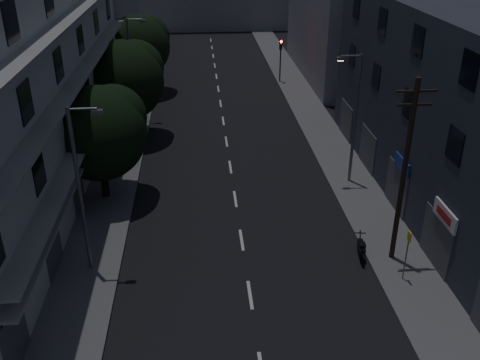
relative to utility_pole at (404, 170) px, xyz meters
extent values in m
plane|color=black|center=(-7.19, 16.33, -4.87)|extent=(160.00, 160.00, 0.00)
cube|color=#565659|center=(-14.69, 16.33, -4.79)|extent=(3.00, 90.00, 0.15)
cube|color=#565659|center=(0.31, 16.33, -4.79)|extent=(3.00, 90.00, 0.15)
cube|color=beige|center=(-7.19, -2.17, -4.86)|extent=(0.15, 2.00, 0.01)
cube|color=beige|center=(-7.19, 2.33, -4.86)|extent=(0.15, 2.00, 0.01)
cube|color=beige|center=(-7.19, 6.83, -4.86)|extent=(0.15, 2.00, 0.01)
cube|color=beige|center=(-7.19, 11.33, -4.86)|extent=(0.15, 2.00, 0.01)
cube|color=beige|center=(-7.19, 15.83, -4.86)|extent=(0.15, 2.00, 0.01)
cube|color=beige|center=(-7.19, 20.33, -4.86)|extent=(0.15, 2.00, 0.01)
cube|color=beige|center=(-7.19, 24.83, -4.86)|extent=(0.15, 2.00, 0.01)
cube|color=beige|center=(-7.19, 29.33, -4.86)|extent=(0.15, 2.00, 0.01)
cube|color=beige|center=(-7.19, 33.83, -4.86)|extent=(0.15, 2.00, 0.01)
cube|color=beige|center=(-7.19, 38.33, -4.86)|extent=(0.15, 2.00, 0.01)
cube|color=beige|center=(-7.19, 42.83, -4.86)|extent=(0.15, 2.00, 0.01)
cube|color=beige|center=(-7.19, 47.33, -4.86)|extent=(0.15, 2.00, 0.01)
cube|color=beige|center=(-7.19, 51.83, -4.86)|extent=(0.15, 2.00, 0.01)
cube|color=#B1B1AC|center=(-19.19, 9.33, 2.13)|extent=(6.00, 36.00, 14.00)
cube|color=black|center=(-16.17, -5.67, -2.87)|extent=(0.06, 1.60, 1.60)
cube|color=black|center=(-16.17, 0.33, -2.87)|extent=(0.06, 1.60, 1.60)
cube|color=black|center=(-16.17, 6.33, -2.87)|extent=(0.06, 1.60, 1.60)
cube|color=black|center=(-16.17, 12.33, -2.87)|extent=(0.06, 1.60, 1.60)
cube|color=black|center=(-16.17, 18.33, -2.87)|extent=(0.06, 1.60, 1.60)
cube|color=black|center=(-16.17, 24.33, -2.87)|extent=(0.06, 1.60, 1.60)
cube|color=black|center=(-16.17, 0.33, 0.33)|extent=(0.06, 1.60, 1.60)
cube|color=black|center=(-16.17, 6.33, 0.33)|extent=(0.06, 1.60, 1.60)
cube|color=black|center=(-16.17, 12.33, 0.33)|extent=(0.06, 1.60, 1.60)
cube|color=black|center=(-16.17, 18.33, 0.33)|extent=(0.06, 1.60, 1.60)
cube|color=black|center=(-16.17, 24.33, 0.33)|extent=(0.06, 1.60, 1.60)
cube|color=black|center=(-16.17, 0.33, 3.53)|extent=(0.06, 1.60, 1.60)
cube|color=black|center=(-16.17, 6.33, 3.53)|extent=(0.06, 1.60, 1.60)
cube|color=black|center=(-16.17, 12.33, 3.53)|extent=(0.06, 1.60, 1.60)
cube|color=black|center=(-16.17, 18.33, 3.53)|extent=(0.06, 1.60, 1.60)
cube|color=black|center=(-16.17, 24.33, 3.53)|extent=(0.06, 1.60, 1.60)
cube|color=black|center=(-16.17, 0.33, 6.73)|extent=(0.06, 1.60, 1.60)
cube|color=gray|center=(-15.69, 9.33, -0.87)|extent=(1.00, 32.40, 0.12)
cube|color=gray|center=(-15.69, 9.33, 2.33)|extent=(1.00, 32.40, 0.12)
cube|color=gray|center=(-15.69, 9.33, 5.53)|extent=(1.00, 32.40, 0.12)
cube|color=gray|center=(-15.79, 9.33, -1.77)|extent=(0.80, 32.40, 0.12)
cube|color=#424247|center=(-16.16, -5.67, -3.47)|extent=(0.06, 2.40, 2.40)
cube|color=#424247|center=(-16.16, 0.33, -3.47)|extent=(0.06, 2.40, 2.40)
cube|color=#424247|center=(-16.16, 6.33, -3.47)|extent=(0.06, 2.40, 2.40)
cube|color=#424247|center=(-16.16, 12.33, -3.47)|extent=(0.06, 2.40, 2.40)
cube|color=#424247|center=(-16.16, 18.33, -3.47)|extent=(0.06, 2.40, 2.40)
cube|color=#424247|center=(-16.16, 24.33, -3.47)|extent=(0.06, 2.40, 2.40)
cube|color=#282B36|center=(4.81, 5.33, 0.63)|extent=(6.00, 28.00, 11.00)
cube|color=black|center=(1.79, -0.67, 1.43)|extent=(0.06, 1.40, 1.50)
cube|color=black|center=(1.79, 4.83, 1.43)|extent=(0.06, 1.40, 1.50)
cube|color=black|center=(1.79, 10.33, 1.43)|extent=(0.06, 1.40, 1.50)
cube|color=black|center=(1.79, 15.83, 1.43)|extent=(0.06, 1.40, 1.50)
cube|color=black|center=(1.79, -0.67, 4.73)|extent=(0.06, 1.40, 1.50)
cube|color=black|center=(1.79, 4.83, 4.73)|extent=(0.06, 1.40, 1.50)
cube|color=black|center=(1.79, 10.33, 4.73)|extent=(0.06, 1.40, 1.50)
cube|color=black|center=(1.79, 15.83, 4.73)|extent=(0.06, 1.40, 1.50)
cube|color=#424247|center=(1.78, -0.67, -3.47)|extent=(0.06, 3.00, 2.60)
cube|color=#424247|center=(1.78, 4.83, -3.47)|extent=(0.06, 3.00, 2.60)
cube|color=#424247|center=(1.78, 10.33, -3.47)|extent=(0.06, 3.00, 2.60)
cube|color=#424247|center=(1.78, 15.83, -3.47)|extent=(0.06, 3.00, 2.60)
cube|color=silver|center=(1.71, -1.17, -1.77)|extent=(0.12, 2.20, 0.80)
cube|color=#B21414|center=(1.63, -1.17, -1.77)|extent=(0.02, 1.40, 0.36)
cube|color=navy|center=(1.71, 4.33, -1.77)|extent=(0.12, 2.00, 0.70)
cube|color=slate|center=(4.81, 33.33, 1.63)|extent=(6.00, 20.00, 13.00)
cylinder|color=black|center=(-14.86, 7.59, -2.90)|extent=(0.44, 0.44, 3.63)
sphere|color=black|center=(-14.86, 7.59, -0.73)|extent=(5.44, 5.44, 5.44)
sphere|color=black|center=(-14.05, 8.27, -0.05)|extent=(3.81, 3.81, 3.81)
sphere|color=black|center=(-15.54, 7.05, -0.32)|extent=(3.54, 3.54, 3.54)
cylinder|color=black|center=(-14.53, 17.19, -2.77)|extent=(0.44, 0.44, 3.89)
sphere|color=black|center=(-14.53, 17.19, -0.44)|extent=(5.85, 5.85, 5.85)
sphere|color=black|center=(-13.65, 17.92, 0.29)|extent=(4.10, 4.10, 4.10)
sphere|color=black|center=(-15.26, 16.61, 0.00)|extent=(3.81, 3.81, 3.81)
cylinder|color=black|center=(-14.45, 28.65, -2.80)|extent=(0.44, 0.44, 3.83)
sphere|color=black|center=(-14.45, 28.65, -0.50)|extent=(5.73, 5.73, 5.73)
sphere|color=black|center=(-13.59, 29.36, 0.22)|extent=(4.01, 4.01, 4.01)
sphere|color=black|center=(-15.17, 28.07, -0.07)|extent=(3.72, 3.72, 3.72)
cylinder|color=black|center=(-0.93, 30.92, -3.12)|extent=(0.12, 0.12, 3.20)
cube|color=black|center=(-0.93, 30.92, -1.07)|extent=(0.28, 0.22, 0.90)
sphere|color=#FF0C05|center=(-0.93, 30.77, -0.74)|extent=(0.22, 0.22, 0.22)
sphere|color=#3F330C|center=(-0.93, 30.77, -1.04)|extent=(0.22, 0.22, 0.22)
sphere|color=black|center=(-0.93, 30.77, -1.34)|extent=(0.22, 0.22, 0.22)
cylinder|color=black|center=(-13.88, 32.15, -3.12)|extent=(0.12, 0.12, 3.20)
cube|color=black|center=(-13.88, 32.15, -1.07)|extent=(0.28, 0.22, 0.90)
sphere|color=#FF0C05|center=(-13.88, 32.00, -0.74)|extent=(0.22, 0.22, 0.22)
sphere|color=#3F330C|center=(-13.88, 32.00, -1.04)|extent=(0.22, 0.22, 0.22)
sphere|color=black|center=(-13.88, 32.00, -1.34)|extent=(0.22, 0.22, 0.22)
cylinder|color=slate|center=(-14.56, 0.32, -0.72)|extent=(0.18, 0.18, 8.00)
cylinder|color=slate|center=(-13.96, 0.32, 3.18)|extent=(1.20, 0.10, 0.10)
cube|color=slate|center=(-13.36, 0.32, 3.03)|extent=(0.45, 0.25, 0.18)
cube|color=#4C4C4C|center=(-13.36, 0.32, 2.93)|extent=(0.35, 0.18, 0.04)
cylinder|color=slate|center=(0.14, 8.44, -0.72)|extent=(0.18, 0.18, 8.00)
cylinder|color=slate|center=(-0.46, 8.44, 3.18)|extent=(1.20, 0.10, 0.10)
cube|color=slate|center=(-1.06, 8.44, 3.03)|extent=(0.45, 0.25, 0.18)
cube|color=#FFD88C|center=(-1.06, 8.44, 2.93)|extent=(0.35, 0.18, 0.04)
cylinder|color=#5B5F63|center=(-14.40, 21.27, -0.72)|extent=(0.18, 0.18, 8.00)
cylinder|color=#5B5F63|center=(-13.80, 21.27, 3.18)|extent=(1.20, 0.10, 0.10)
cube|color=#5B5F63|center=(-13.20, 21.27, 3.03)|extent=(0.45, 0.25, 0.18)
cube|color=#4C4C4C|center=(-13.20, 21.27, 2.93)|extent=(0.35, 0.18, 0.04)
cylinder|color=black|center=(0.00, 0.00, -0.22)|extent=(0.24, 0.24, 9.00)
cube|color=black|center=(0.00, 0.00, 3.68)|extent=(1.80, 0.10, 0.10)
cube|color=black|center=(0.00, 0.00, 3.08)|extent=(1.50, 0.10, 0.10)
cylinder|color=#595B60|center=(-0.07, -1.76, -3.47)|extent=(0.06, 0.06, 2.50)
cube|color=yellow|center=(-0.07, -1.76, -2.42)|extent=(0.05, 0.35, 0.45)
torus|color=black|center=(-1.55, -0.32, -4.57)|extent=(0.20, 0.70, 0.69)
torus|color=black|center=(-1.39, 0.85, -4.57)|extent=(0.20, 0.70, 0.69)
cube|color=black|center=(-1.47, 0.26, -4.26)|extent=(0.39, 1.10, 0.34)
cube|color=black|center=(-1.49, 0.12, -4.01)|extent=(0.35, 0.48, 0.10)
cylinder|color=black|center=(-1.40, 0.80, -4.13)|extent=(0.12, 0.43, 0.82)
cube|color=black|center=(-1.38, 0.89, -3.84)|extent=(0.54, 0.11, 0.04)
camera|label=1|loc=(-9.19, -21.12, 10.37)|focal=40.00mm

